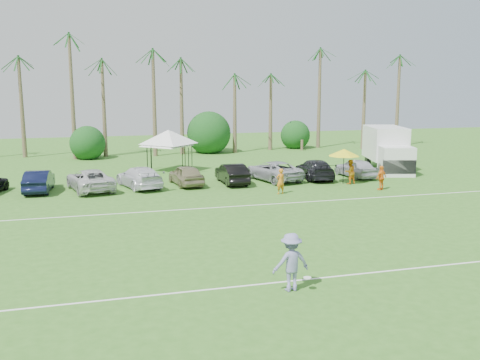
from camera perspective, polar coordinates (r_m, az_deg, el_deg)
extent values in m
plane|color=#356C20|center=(17.31, 4.83, -13.28)|extent=(120.00, 120.00, 0.00)
cube|color=white|center=(19.06, 2.70, -10.99)|extent=(80.00, 0.10, 0.01)
cube|color=white|center=(30.20, -4.46, -3.06)|extent=(80.00, 0.10, 0.01)
cone|color=brown|center=(53.29, -22.65, 7.32)|extent=(0.44, 0.44, 10.00)
cone|color=brown|center=(52.94, -18.35, 8.11)|extent=(0.44, 0.44, 11.00)
cone|color=brown|center=(52.97, -13.91, 6.70)|extent=(0.44, 0.44, 8.00)
cone|color=brown|center=(53.22, -9.59, 7.40)|extent=(0.44, 0.44, 9.00)
cone|color=brown|center=(53.77, -5.33, 8.06)|extent=(0.44, 0.44, 10.00)
cone|color=brown|center=(54.62, -1.16, 8.65)|extent=(0.44, 0.44, 11.00)
cone|color=brown|center=(56.13, 3.84, 7.14)|extent=(0.44, 0.44, 8.00)
cone|color=brown|center=(57.96, 8.55, 7.64)|extent=(0.44, 0.44, 9.00)
cone|color=brown|center=(60.15, 12.96, 8.06)|extent=(0.44, 0.44, 10.00)
cone|color=brown|center=(62.14, 16.26, 8.43)|extent=(0.44, 0.44, 11.00)
cylinder|color=brown|center=(54.22, -15.91, 3.17)|extent=(0.30, 0.30, 1.40)
sphere|color=#124017|center=(54.11, -15.97, 4.33)|extent=(4.00, 4.00, 4.00)
cylinder|color=brown|center=(55.45, -3.40, 3.69)|extent=(0.30, 0.30, 1.40)
sphere|color=#124017|center=(55.34, -3.41, 4.82)|extent=(4.00, 4.00, 4.00)
cylinder|color=brown|center=(58.38, 6.26, 3.96)|extent=(0.30, 0.30, 1.40)
sphere|color=#124017|center=(58.27, 6.28, 5.04)|extent=(4.00, 4.00, 4.00)
imported|color=orange|center=(34.13, 4.34, -0.14)|extent=(0.67, 0.52, 1.64)
imported|color=orange|center=(38.28, 11.64, 0.86)|extent=(0.95, 0.80, 1.73)
imported|color=orange|center=(36.56, 14.84, 0.23)|extent=(1.04, 0.74, 1.64)
cube|color=white|center=(45.80, 15.22, 3.86)|extent=(3.84, 5.40, 2.65)
cube|color=white|center=(42.69, 16.35, 1.94)|extent=(2.85, 2.48, 2.23)
cube|color=black|center=(41.98, 16.64, 1.35)|extent=(2.44, 0.95, 1.06)
cube|color=#E5590C|center=(46.23, 16.79, 3.24)|extent=(0.47, 1.64, 0.95)
cylinder|color=black|center=(42.69, 14.87, 1.15)|extent=(0.56, 1.00, 0.95)
cylinder|color=black|center=(43.30, 17.57, 1.13)|extent=(0.56, 1.00, 0.95)
cylinder|color=black|center=(46.96, 13.46, 1.99)|extent=(0.56, 1.00, 0.95)
cylinder|color=black|center=(47.51, 15.95, 1.97)|extent=(0.56, 1.00, 0.95)
cylinder|color=black|center=(41.61, -9.42, 2.02)|extent=(0.06, 0.06, 2.24)
cylinder|color=black|center=(42.06, -5.15, 2.20)|extent=(0.06, 0.06, 2.24)
cylinder|color=black|center=(44.72, -9.87, 2.56)|extent=(0.06, 0.06, 2.24)
cylinder|color=black|center=(45.14, -5.88, 2.72)|extent=(0.06, 0.06, 2.24)
pyramid|color=white|center=(43.12, -7.65, 5.33)|extent=(4.83, 4.83, 1.12)
cylinder|color=black|center=(41.59, -9.47, 1.90)|extent=(0.06, 0.06, 2.08)
cylinder|color=black|center=(41.99, -5.51, 2.07)|extent=(0.06, 0.06, 2.08)
cylinder|color=black|center=(44.46, -9.88, 2.41)|extent=(0.06, 0.06, 2.08)
cylinder|color=black|center=(44.84, -6.16, 2.57)|extent=(0.06, 0.06, 2.08)
pyramid|color=white|center=(42.96, -7.82, 4.99)|extent=(4.49, 4.49, 1.04)
cylinder|color=black|center=(38.22, 10.98, 1.25)|extent=(0.05, 0.05, 2.22)
cone|color=yellow|center=(38.07, 11.04, 2.90)|extent=(2.22, 2.22, 0.50)
imported|color=#7C7CB0|center=(18.23, 5.47, -8.71)|extent=(1.34, 0.83, 2.00)
cylinder|color=white|center=(18.43, 7.20, -10.30)|extent=(0.27, 0.27, 0.03)
imported|color=black|center=(37.16, -20.66, -0.09)|extent=(1.76, 4.40, 1.42)
imported|color=silver|center=(36.52, -15.70, 0.01)|extent=(3.43, 5.51, 1.42)
imported|color=silver|center=(36.86, -10.69, 0.31)|extent=(3.24, 5.26, 1.42)
imported|color=gray|center=(37.28, -5.76, 0.54)|extent=(2.14, 4.34, 1.42)
imported|color=black|center=(37.68, -0.86, 0.69)|extent=(1.55, 4.33, 1.42)
imported|color=#B0B2B9|center=(39.01, 3.55, 1.00)|extent=(3.58, 5.55, 1.42)
imported|color=black|center=(40.04, 7.98, 1.15)|extent=(2.56, 5.10, 1.42)
imported|color=silver|center=(41.19, 12.24, 1.27)|extent=(1.95, 4.28, 1.42)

